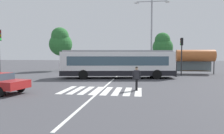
# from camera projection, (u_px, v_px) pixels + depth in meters

# --- Properties ---
(ground_plane) EXTENTS (160.00, 160.00, 0.00)m
(ground_plane) POSITION_uv_depth(u_px,v_px,m) (101.00, 86.00, 16.44)
(ground_plane) COLOR #47474C
(city_transit_bus) EXTENTS (12.62, 4.61, 3.06)m
(city_transit_bus) POSITION_uv_depth(u_px,v_px,m) (118.00, 64.00, 22.00)
(city_transit_bus) COLOR black
(city_transit_bus) RESTS_ON ground_plane
(pedestrian_crossing_street) EXTENTS (0.58, 0.35, 1.72)m
(pedestrian_crossing_street) POSITION_uv_depth(u_px,v_px,m) (137.00, 77.00, 14.24)
(pedestrian_crossing_street) COLOR black
(pedestrian_crossing_street) RESTS_ON ground_plane
(parked_car_charcoal) EXTENTS (1.98, 4.56, 1.35)m
(parked_car_charcoal) POSITION_uv_depth(u_px,v_px,m) (107.00, 67.00, 30.64)
(parked_car_charcoal) COLOR black
(parked_car_charcoal) RESTS_ON ground_plane
(parked_car_black) EXTENTS (1.97, 4.55, 1.35)m
(parked_car_black) POSITION_uv_depth(u_px,v_px,m) (125.00, 67.00, 29.78)
(parked_car_black) COLOR black
(parked_car_black) RESTS_ON ground_plane
(parked_car_blue) EXTENTS (2.02, 4.57, 1.35)m
(parked_car_blue) POSITION_uv_depth(u_px,v_px,m) (143.00, 67.00, 29.81)
(parked_car_blue) COLOR black
(parked_car_blue) RESTS_ON ground_plane
(traffic_light_far_corner) EXTENTS (0.33, 0.32, 4.63)m
(traffic_light_far_corner) POSITION_uv_depth(u_px,v_px,m) (182.00, 50.00, 24.13)
(traffic_light_far_corner) COLOR #28282B
(traffic_light_far_corner) RESTS_ON ground_plane
(bus_stop_shelter) EXTENTS (4.90, 1.54, 3.25)m
(bus_stop_shelter) POSITION_uv_depth(u_px,v_px,m) (195.00, 56.00, 26.53)
(bus_stop_shelter) COLOR #28282B
(bus_stop_shelter) RESTS_ON ground_plane
(twin_arm_street_lamp) EXTENTS (4.44, 0.32, 9.49)m
(twin_arm_street_lamp) POSITION_uv_depth(u_px,v_px,m) (152.00, 30.00, 25.36)
(twin_arm_street_lamp) COLOR #939399
(twin_arm_street_lamp) RESTS_ON ground_plane
(background_tree_left) EXTENTS (3.67, 3.67, 6.95)m
(background_tree_left) POSITION_uv_depth(u_px,v_px,m) (61.00, 42.00, 31.88)
(background_tree_left) COLOR brown
(background_tree_left) RESTS_ON ground_plane
(background_tree_right) EXTENTS (3.62, 3.62, 6.55)m
(background_tree_right) POSITION_uv_depth(u_px,v_px,m) (163.00, 45.00, 35.59)
(background_tree_right) COLOR brown
(background_tree_right) RESTS_ON ground_plane
(crosswalk_painted_stripes) EXTENTS (5.64, 3.30, 0.01)m
(crosswalk_painted_stripes) POSITION_uv_depth(u_px,v_px,m) (102.00, 91.00, 14.18)
(crosswalk_painted_stripes) COLOR silver
(crosswalk_painted_stripes) RESTS_ON ground_plane
(lane_center_line) EXTENTS (0.16, 24.00, 0.01)m
(lane_center_line) POSITION_uv_depth(u_px,v_px,m) (110.00, 83.00, 18.35)
(lane_center_line) COLOR silver
(lane_center_line) RESTS_ON ground_plane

